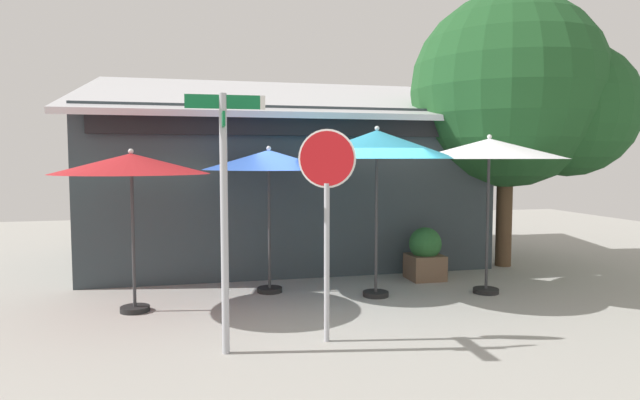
# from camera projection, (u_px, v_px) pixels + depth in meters

# --- Properties ---
(ground_plane) EXTENTS (28.00, 28.00, 0.10)m
(ground_plane) POSITION_uv_depth(u_px,v_px,m) (342.00, 309.00, 8.65)
(ground_plane) COLOR #9E9B93
(cafe_building) EXTENTS (8.77, 5.77, 4.52)m
(cafe_building) POSITION_uv_depth(u_px,v_px,m) (280.00, 183.00, 12.96)
(cafe_building) COLOR #333D42
(cafe_building) RESTS_ON ground
(street_sign_post) EXTENTS (0.93, 0.87, 3.09)m
(street_sign_post) POSITION_uv_depth(u_px,v_px,m) (224.00, 196.00, 6.37)
(street_sign_post) COLOR #A8AAB2
(street_sign_post) RESTS_ON ground
(stop_sign) EXTENTS (0.67, 0.34, 2.70)m
(stop_sign) POSITION_uv_depth(u_px,v_px,m) (327.00, 196.00, 6.81)
(stop_sign) COLOR #A8AAB2
(stop_sign) RESTS_ON ground
(patio_umbrella_crimson_left) EXTENTS (2.33, 2.33, 2.48)m
(patio_umbrella_crimson_left) POSITION_uv_depth(u_px,v_px,m) (131.00, 165.00, 8.13)
(patio_umbrella_crimson_left) COLOR black
(patio_umbrella_crimson_left) RESTS_ON ground
(patio_umbrella_royal_blue_center) EXTENTS (2.29, 2.29, 2.55)m
(patio_umbrella_royal_blue_center) POSITION_uv_depth(u_px,v_px,m) (269.00, 161.00, 9.35)
(patio_umbrella_royal_blue_center) COLOR black
(patio_umbrella_royal_blue_center) RESTS_ON ground
(patio_umbrella_teal_right) EXTENTS (2.66, 2.66, 2.88)m
(patio_umbrella_teal_right) POSITION_uv_depth(u_px,v_px,m) (377.00, 145.00, 9.04)
(patio_umbrella_teal_right) COLOR black
(patio_umbrella_teal_right) RESTS_ON ground
(patio_umbrella_ivory_far_right) EXTENTS (2.59, 2.59, 2.75)m
(patio_umbrella_ivory_far_right) POSITION_uv_depth(u_px,v_px,m) (489.00, 150.00, 9.27)
(patio_umbrella_ivory_far_right) COLOR black
(patio_umbrella_ivory_far_right) RESTS_ON ground
(shade_tree) EXTENTS (4.60, 4.13, 5.84)m
(shade_tree) POSITION_uv_depth(u_px,v_px,m) (522.00, 96.00, 11.55)
(shade_tree) COLOR brown
(shade_tree) RESTS_ON ground
(sidewalk_planter) EXTENTS (0.65, 0.65, 1.01)m
(sidewalk_planter) POSITION_uv_depth(u_px,v_px,m) (425.00, 254.00, 10.50)
(sidewalk_planter) COLOR brown
(sidewalk_planter) RESTS_ON ground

